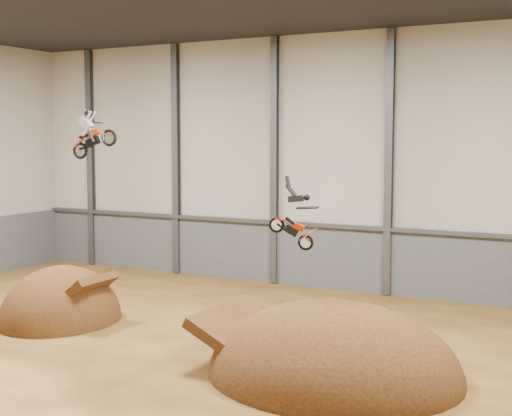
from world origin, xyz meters
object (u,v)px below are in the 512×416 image
at_px(fmx_rider_b, 287,212).
at_px(landing_ramp, 333,376).
at_px(takeoff_ramp, 61,321).
at_px(fmx_rider_a, 97,128).

bearing_deg(fmx_rider_b, landing_ramp, -21.11).
relative_size(takeoff_ramp, fmx_rider_b, 2.47).
height_order(takeoff_ramp, fmx_rider_a, fmx_rider_a).
bearing_deg(landing_ramp, fmx_rider_b, 169.93).
relative_size(takeoff_ramp, landing_ramp, 0.65).
relative_size(landing_ramp, fmx_rider_b, 3.79).
bearing_deg(landing_ramp, takeoff_ramp, 174.61).
bearing_deg(fmx_rider_a, landing_ramp, -14.49).
xyz_separation_m(takeoff_ramp, fmx_rider_a, (2.00, 0.39, 8.77)).
bearing_deg(fmx_rider_b, takeoff_ramp, 164.36).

